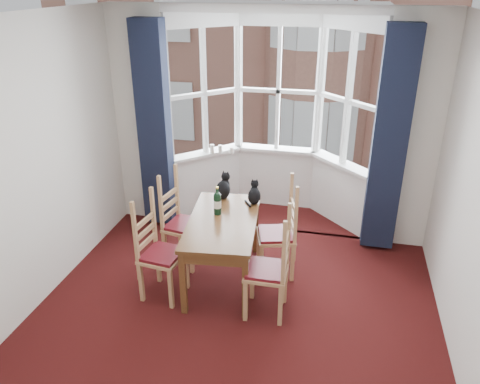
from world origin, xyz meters
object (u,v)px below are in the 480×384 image
(cat_left, at_px, (223,188))
(chair_right_near, at_px, (276,273))
(candle_extra, at_px, (232,150))
(candle_tall, at_px, (212,149))
(cat_right, at_px, (254,194))
(chair_right_far, at_px, (284,235))
(dining_table, at_px, (223,228))
(chair_left_far, at_px, (178,225))
(chair_left_near, at_px, (155,254))
(wine_bottle, at_px, (217,202))
(candle_short, at_px, (220,149))

(cat_left, bearing_deg, chair_right_near, -51.79)
(cat_left, distance_m, candle_extra, 1.15)
(candle_tall, bearing_deg, candle_extra, 10.73)
(cat_right, distance_m, candle_extra, 1.32)
(candle_tall, bearing_deg, chair_right_far, -48.31)
(dining_table, distance_m, candle_tall, 1.74)
(dining_table, relative_size, chair_right_far, 1.52)
(chair_right_near, xyz_separation_m, cat_right, (-0.40, 0.92, 0.37))
(chair_left_far, height_order, chair_right_far, same)
(dining_table, xyz_separation_m, candle_tall, (-0.57, 1.62, 0.29))
(cat_right, bearing_deg, cat_left, 171.01)
(cat_right, height_order, candle_tall, cat_right)
(chair_right_far, xyz_separation_m, cat_left, (-0.75, 0.25, 0.39))
(chair_right_near, height_order, candle_extra, candle_extra)
(dining_table, height_order, chair_left_near, chair_left_near)
(dining_table, relative_size, wine_bottle, 4.38)
(chair_right_far, bearing_deg, dining_table, -155.49)
(chair_left_near, xyz_separation_m, candle_short, (0.16, 2.04, 0.45))
(chair_right_far, height_order, candle_short, candle_short)
(chair_left_near, bearing_deg, cat_right, 45.04)
(chair_left_far, relative_size, cat_right, 3.32)
(chair_left_near, bearing_deg, cat_left, 61.99)
(dining_table, relative_size, candle_short, 13.25)
(wine_bottle, bearing_deg, candle_extra, 98.03)
(chair_right_near, xyz_separation_m, candle_extra, (-0.95, 2.11, 0.44))
(chair_left_far, xyz_separation_m, candle_extra, (0.30, 1.41, 0.44))
(chair_left_far, distance_m, cat_left, 0.68)
(chair_right_far, bearing_deg, cat_left, 161.46)
(wine_bottle, distance_m, candle_short, 1.57)
(candle_extra, bearing_deg, chair_left_near, -98.72)
(chair_left_near, xyz_separation_m, cat_left, (0.49, 0.93, 0.39))
(candle_tall, bearing_deg, chair_left_near, -91.50)
(candle_short, bearing_deg, cat_left, -73.35)
(chair_right_far, distance_m, wine_bottle, 0.83)
(chair_left_far, height_order, cat_right, cat_right)
(chair_left_near, xyz_separation_m, candle_extra, (0.32, 2.06, 0.44))
(chair_left_far, bearing_deg, candle_tall, 88.44)
(candle_tall, height_order, candle_short, candle_tall)
(dining_table, distance_m, candle_extra, 1.72)
(cat_left, distance_m, candle_tall, 1.17)
(cat_left, relative_size, candle_short, 3.01)
(chair_right_near, relative_size, candle_short, 8.74)
(chair_right_far, bearing_deg, chair_right_near, -88.41)
(cat_left, relative_size, candle_extra, 3.79)
(chair_left_near, xyz_separation_m, cat_right, (0.87, 0.87, 0.37))
(candle_tall, bearing_deg, chair_left_far, -91.56)
(wine_bottle, bearing_deg, cat_right, 46.44)
(chair_left_near, height_order, chair_left_far, same)
(chair_left_near, height_order, chair_right_far, same)
(wine_bottle, distance_m, candle_tall, 1.57)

